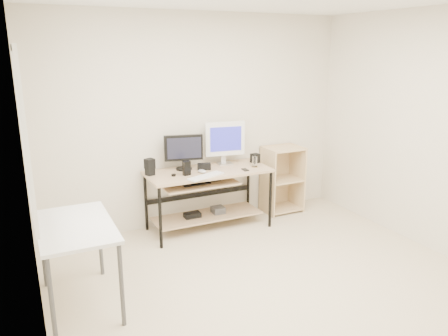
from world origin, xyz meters
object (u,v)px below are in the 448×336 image
object	(u,v)px
white_imac	(225,140)
audio_controller	(187,168)
desk	(206,187)
black_monitor	(184,150)
side_table	(76,233)
shelf_unit	(281,179)

from	to	relation	value
white_imac	audio_controller	xyz separation A→B (m)	(-0.62, -0.26, -0.23)
desk	black_monitor	distance (m)	0.53
side_table	white_imac	distance (m)	2.37
black_monitor	audio_controller	world-z (taller)	black_monitor
desk	shelf_unit	xyz separation A→B (m)	(1.18, 0.16, -0.09)
white_imac	audio_controller	distance (m)	0.71
shelf_unit	desk	bearing A→B (deg)	-172.23
side_table	shelf_unit	world-z (taller)	shelf_unit
desk	audio_controller	bearing A→B (deg)	-162.54
black_monitor	white_imac	bearing A→B (deg)	13.17
white_imac	audio_controller	bearing A→B (deg)	-148.86
white_imac	audio_controller	size ratio (longest dim) A/B	3.23
shelf_unit	black_monitor	distance (m)	1.50
audio_controller	black_monitor	bearing A→B (deg)	67.03
side_table	shelf_unit	size ratio (longest dim) A/B	1.11
desk	audio_controller	world-z (taller)	audio_controller
white_imac	shelf_unit	bearing A→B (deg)	7.40
shelf_unit	audio_controller	xyz separation A→B (m)	(-1.46, -0.25, 0.38)
side_table	shelf_unit	distance (m)	3.09
shelf_unit	black_monitor	size ratio (longest dim) A/B	1.94
desk	shelf_unit	world-z (taller)	shelf_unit
shelf_unit	white_imac	size ratio (longest dim) A/B	1.66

